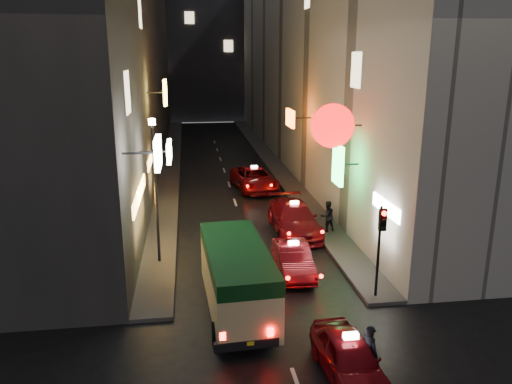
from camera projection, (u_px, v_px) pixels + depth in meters
name	position (u px, v px, depth m)	size (l,w,h in m)	color
building_left	(117.00, 53.00, 39.06)	(7.44, 52.00, 18.00)	#3A3735
building_right	(316.00, 53.00, 41.17)	(8.33, 52.00, 18.00)	#A9A49B
building_far	(204.00, 39.00, 70.14)	(30.00, 10.00, 22.00)	#333338
sidewalk_left	(171.00, 163.00, 41.93)	(1.50, 52.00, 0.15)	#43413E
sidewalk_right	(271.00, 160.00, 43.05)	(1.50, 52.00, 0.15)	#43413E
minibus	(237.00, 272.00, 17.35)	(2.33, 5.88, 2.49)	#CDBD80
taxi_near	(350.00, 355.00, 13.98)	(2.12, 4.71, 1.64)	maroon
taxi_second	(293.00, 257.00, 20.85)	(1.98, 4.62, 1.62)	maroon
taxi_third	(294.00, 216.00, 25.53)	(2.35, 5.65, 1.96)	maroon
taxi_far	(254.00, 177.00, 33.87)	(2.91, 5.66, 1.89)	maroon
pedestrian_crossing	(370.00, 349.00, 13.95)	(0.61, 0.39, 1.86)	black
pedestrian_sidewalk	(327.00, 214.00, 25.36)	(0.68, 0.42, 1.80)	black
traffic_light	(381.00, 233.00, 17.94)	(0.26, 0.43, 3.50)	black
lamp_post	(155.00, 182.00, 20.91)	(0.28, 0.28, 6.22)	black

